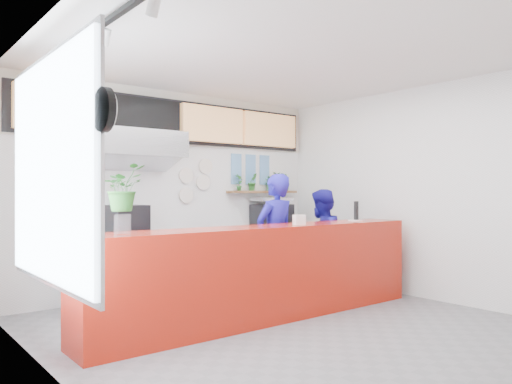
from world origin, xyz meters
TOP-DOWN VIEW (x-y plane):
  - floor at (0.00, 0.00)m, footprint 5.00×5.00m
  - ceiling at (0.00, 0.00)m, footprint 5.00×5.00m
  - wall_back at (0.00, 2.50)m, footprint 5.00×0.00m
  - wall_left at (-2.50, 0.00)m, footprint 0.00×5.00m
  - wall_right at (2.50, 0.00)m, footprint 0.00×5.00m
  - service_counter at (0.00, 0.40)m, footprint 4.50×0.60m
  - cream_band at (0.00, 2.49)m, footprint 5.00×0.02m
  - prep_bench at (-0.80, 2.20)m, footprint 1.80×0.60m
  - panini_oven at (-0.94, 2.20)m, footprint 0.50×0.50m
  - extraction_hood at (-0.80, 2.15)m, footprint 1.20×0.70m
  - hood_lip at (-0.80, 2.15)m, footprint 1.20×0.69m
  - right_bench at (1.50, 2.20)m, footprint 1.80×0.60m
  - espresso_machine at (1.63, 2.20)m, footprint 0.66×0.51m
  - espresso_tray at (1.63, 2.20)m, footprint 0.65×0.49m
  - herb_shelf at (1.60, 2.40)m, footprint 1.40×0.18m
  - menu_board_far_left at (-1.75, 2.38)m, footprint 1.10×0.10m
  - menu_board_mid_left at (-0.59, 2.38)m, footprint 1.10×0.10m
  - menu_board_mid_right at (0.57, 2.38)m, footprint 1.10×0.10m
  - menu_board_far_right at (1.73, 2.38)m, footprint 1.10×0.10m
  - soffit at (0.00, 2.46)m, footprint 4.80×0.04m
  - window_pane at (-2.47, 0.30)m, footprint 0.04×2.20m
  - window_frame at (-2.45, 0.30)m, footprint 0.03×2.30m
  - wall_clock_rim at (-2.46, -0.90)m, footprint 0.05×0.30m
  - wall_clock_face at (-2.43, -0.90)m, footprint 0.02×0.26m
  - track_rail at (-2.10, 0.00)m, footprint 0.05×2.40m
  - dec_plate_a at (0.15, 2.47)m, footprint 0.24×0.03m
  - dec_plate_b at (0.45, 2.47)m, footprint 0.24×0.03m
  - dec_plate_c at (0.15, 2.47)m, footprint 0.24×0.03m
  - dec_plate_d at (0.50, 2.47)m, footprint 0.24×0.03m
  - photo_frame_a at (1.10, 2.48)m, footprint 0.20×0.02m
  - photo_frame_b at (1.40, 2.48)m, footprint 0.20×0.02m
  - photo_frame_c at (1.70, 2.48)m, footprint 0.20×0.02m
  - photo_frame_d at (1.10, 2.48)m, footprint 0.20×0.02m
  - photo_frame_e at (1.40, 2.48)m, footprint 0.20×0.02m
  - photo_frame_f at (1.70, 2.48)m, footprint 0.20×0.02m
  - staff_center at (0.60, 0.92)m, footprint 0.67×0.48m
  - staff_right at (1.58, 1.02)m, footprint 0.92×0.84m
  - herb_a at (1.10, 2.40)m, footprint 0.17×0.14m
  - herb_b at (1.38, 2.40)m, footprint 0.17×0.14m
  - herb_c at (1.79, 2.40)m, footprint 0.32×0.29m
  - herb_d at (2.09, 2.40)m, footprint 0.22×0.21m
  - glass_vase at (-1.79, 0.34)m, footprint 0.18×0.18m
  - basil_vase at (-1.79, 0.34)m, footprint 0.51×0.48m
  - napkin_holder at (0.47, 0.31)m, footprint 0.15×0.11m
  - white_plate at (1.61, 0.39)m, footprint 0.27×0.27m
  - pepper_mill at (1.61, 0.39)m, footprint 0.08×0.08m

SIDE VIEW (x-z plane):
  - floor at x=0.00m, z-range 0.00..0.00m
  - prep_bench at x=-0.80m, z-range 0.00..0.90m
  - right_bench at x=1.50m, z-range 0.00..0.90m
  - service_counter at x=0.00m, z-range 0.00..1.10m
  - staff_right at x=1.58m, z-range 0.00..1.54m
  - staff_center at x=0.60m, z-range 0.00..1.74m
  - espresso_machine at x=1.63m, z-range 0.90..1.29m
  - white_plate at x=1.61m, z-range 1.10..1.12m
  - panini_oven at x=-0.94m, z-range 0.90..1.32m
  - napkin_holder at x=0.47m, z-range 1.10..1.22m
  - glass_vase at x=-1.79m, z-range 1.10..1.29m
  - pepper_mill at x=1.61m, z-range 1.11..1.37m
  - espresso_tray at x=1.63m, z-range 1.35..1.41m
  - dec_plate_c at x=0.15m, z-range 1.33..1.57m
  - wall_back at x=0.00m, z-range -1.00..4.00m
  - wall_left at x=-2.50m, z-range -1.00..4.00m
  - wall_right at x=2.50m, z-range -1.00..4.00m
  - herb_shelf at x=1.60m, z-range 1.48..1.52m
  - basil_vase at x=-1.79m, z-range 1.32..1.77m
  - dec_plate_b at x=0.45m, z-range 1.53..1.77m
  - herb_a at x=1.10m, z-range 1.52..1.80m
  - herb_b at x=1.38m, z-range 1.52..1.81m
  - herb_c at x=1.79m, z-range 1.52..1.83m
  - herb_d at x=2.09m, z-range 1.52..1.83m
  - window_pane at x=-2.47m, z-range 0.75..2.65m
  - window_frame at x=-2.45m, z-range 0.70..2.70m
  - dec_plate_a at x=0.15m, z-range 1.63..1.87m
  - photo_frame_d at x=1.10m, z-range 1.62..1.88m
  - photo_frame_e at x=1.40m, z-range 1.62..1.88m
  - photo_frame_f at x=1.70m, z-range 1.62..1.88m
  - dec_plate_d at x=0.50m, z-range 1.78..2.02m
  - hood_lip at x=-0.80m, z-range 1.79..2.11m
  - photo_frame_a at x=1.10m, z-range 1.88..2.12m
  - photo_frame_b at x=1.40m, z-range 1.88..2.12m
  - photo_frame_c at x=1.70m, z-range 1.88..2.12m
  - wall_clock_rim at x=-2.46m, z-range 1.90..2.20m
  - wall_clock_face at x=-2.43m, z-range 1.92..2.18m
  - extraction_hood at x=-0.80m, z-range 1.98..2.32m
  - menu_board_far_left at x=-1.75m, z-range 2.27..2.82m
  - menu_board_mid_left at x=-0.59m, z-range 2.27..2.82m
  - menu_board_mid_right at x=0.57m, z-range 2.27..2.82m
  - menu_board_far_right at x=1.73m, z-range 2.27..2.82m
  - soffit at x=0.00m, z-range 2.22..2.88m
  - cream_band at x=0.00m, z-range 2.20..3.00m
  - track_rail at x=-2.10m, z-range 2.92..2.96m
  - ceiling at x=0.00m, z-range 3.00..3.00m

